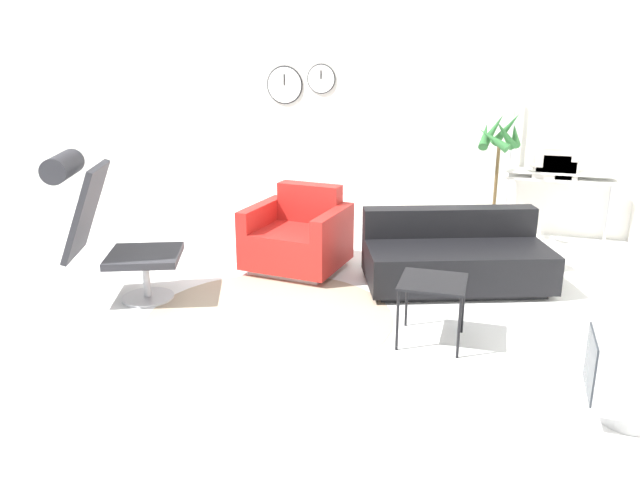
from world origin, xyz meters
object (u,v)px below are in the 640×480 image
at_px(couch_low, 455,259).
at_px(side_table, 433,287).
at_px(crt_television, 634,375).
at_px(lounge_chair, 101,217).
at_px(potted_plant, 495,193).
at_px(shelf_unit, 558,168).
at_px(armchair_red, 298,239).

relative_size(couch_low, side_table, 3.78).
bearing_deg(crt_television, couch_low, 31.29).
height_order(lounge_chair, potted_plant, potted_plant).
height_order(potted_plant, shelf_unit, shelf_unit).
distance_m(couch_low, potted_plant, 1.45).
xyz_separation_m(armchair_red, crt_television, (2.64, -1.95, -0.00)).
relative_size(lounge_chair, crt_television, 2.37).
xyz_separation_m(side_table, potted_plant, (0.36, 2.61, 0.14)).
xyz_separation_m(couch_low, side_table, (-0.07, -1.22, 0.18)).
distance_m(armchair_red, shelf_unit, 3.00).
bearing_deg(shelf_unit, couch_low, -118.37).
xyz_separation_m(armchair_red, couch_low, (1.49, -0.03, -0.05)).
relative_size(potted_plant, shelf_unit, 0.89).
relative_size(side_table, potted_plant, 0.33).
height_order(side_table, crt_television, crt_television).
xyz_separation_m(armchair_red, potted_plant, (1.79, 1.36, 0.27)).
distance_m(armchair_red, couch_low, 1.49).
bearing_deg(side_table, shelf_unit, 71.25).
relative_size(armchair_red, side_table, 2.05).
relative_size(lounge_chair, armchair_red, 1.30).
bearing_deg(crt_television, potted_plant, 14.96).
relative_size(couch_low, potted_plant, 1.23).
bearing_deg(armchair_red, side_table, 146.05).
xyz_separation_m(lounge_chair, couch_low, (2.79, 1.19, -0.49)).
bearing_deg(lounge_chair, potted_plant, 108.72).
height_order(lounge_chair, armchair_red, lounge_chair).
bearing_deg(side_table, lounge_chair, 179.47).
height_order(couch_low, side_table, couch_low).
bearing_deg(lounge_chair, armchair_red, 111.97).
relative_size(couch_low, crt_television, 3.36).
bearing_deg(shelf_unit, potted_plant, -152.64).
bearing_deg(potted_plant, lounge_chair, -140.11).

